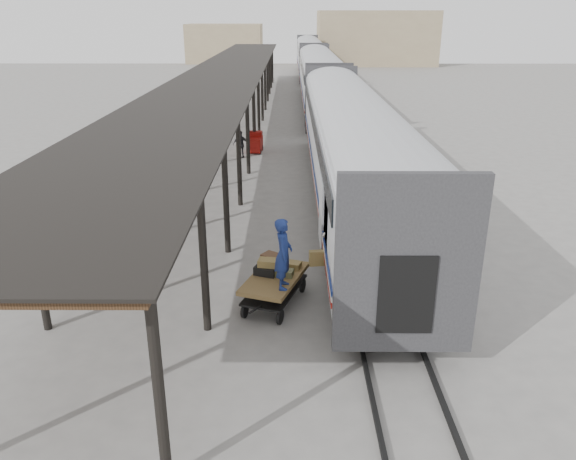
# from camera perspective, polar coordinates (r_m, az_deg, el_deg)

# --- Properties ---
(ground) EXTENTS (160.00, 160.00, 0.00)m
(ground) POSITION_cam_1_polar(r_m,az_deg,el_deg) (16.35, -2.47, -6.40)
(ground) COLOR slate
(ground) RESTS_ON ground
(train) EXTENTS (3.45, 76.01, 4.01)m
(train) POSITION_cam_1_polar(r_m,az_deg,el_deg) (48.58, 3.25, 15.36)
(train) COLOR silver
(train) RESTS_ON ground
(canopy) EXTENTS (4.90, 64.30, 4.15)m
(canopy) POSITION_cam_1_polar(r_m,az_deg,el_deg) (38.87, -6.12, 15.78)
(canopy) COLOR #422B19
(canopy) RESTS_ON ground
(rails) EXTENTS (1.54, 150.00, 0.12)m
(rails) POSITION_cam_1_polar(r_m,az_deg,el_deg) (49.12, 3.18, 12.33)
(rails) COLOR black
(rails) RESTS_ON ground
(building_far) EXTENTS (18.00, 10.00, 8.00)m
(building_far) POSITION_cam_1_polar(r_m,az_deg,el_deg) (93.49, 8.88, 18.72)
(building_far) COLOR tan
(building_far) RESTS_ON ground
(building_left) EXTENTS (12.00, 8.00, 6.00)m
(building_left) POSITION_cam_1_polar(r_m,az_deg,el_deg) (97.19, -6.42, 18.32)
(building_left) COLOR tan
(building_left) RESTS_ON ground
(baggage_cart) EXTENTS (1.96, 2.68, 0.86)m
(baggage_cart) POSITION_cam_1_polar(r_m,az_deg,el_deg) (15.46, -1.36, -5.41)
(baggage_cart) COLOR brown
(baggage_cart) RESTS_ON ground
(suitcase_stack) EXTENTS (1.35, 1.08, 0.44)m
(suitcase_stack) POSITION_cam_1_polar(r_m,az_deg,el_deg) (15.60, -1.45, -3.57)
(suitcase_stack) COLOR #343537
(suitcase_stack) RESTS_ON baggage_cart
(luggage_tug) EXTENTS (0.90, 1.37, 1.16)m
(luggage_tug) POSITION_cam_1_polar(r_m,az_deg,el_deg) (32.99, -3.36, 8.81)
(luggage_tug) COLOR maroon
(luggage_tug) RESTS_ON ground
(porter) EXTENTS (0.50, 0.72, 1.90)m
(porter) POSITION_cam_1_polar(r_m,az_deg,el_deg) (14.37, -0.47, -2.42)
(porter) COLOR navy
(porter) RESTS_ON baggage_cart
(pedestrian) EXTENTS (0.91, 0.42, 1.52)m
(pedestrian) POSITION_cam_1_polar(r_m,az_deg,el_deg) (31.63, -4.80, 8.65)
(pedestrian) COLOR black
(pedestrian) RESTS_ON ground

